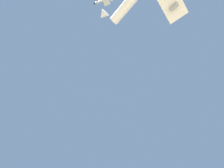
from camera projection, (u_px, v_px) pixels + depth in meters
chase_jet_trailing at (104, 0)px, 111.37m from camera, size 14.18×11.02×4.00m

